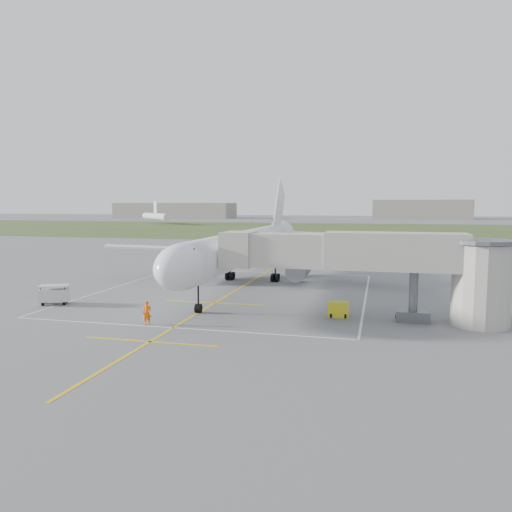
% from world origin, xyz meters
% --- Properties ---
extents(ground, '(700.00, 700.00, 0.00)m').
position_xyz_m(ground, '(0.00, 0.00, 0.00)').
color(ground, '#5D5D60').
rests_on(ground, ground).
extents(grass_strip, '(700.00, 120.00, 0.02)m').
position_xyz_m(grass_strip, '(0.00, 130.00, 0.01)').
color(grass_strip, '#38481F').
rests_on(grass_strip, ground).
extents(apron_markings, '(28.20, 60.00, 0.01)m').
position_xyz_m(apron_markings, '(0.00, -5.82, 0.01)').
color(apron_markings, yellow).
rests_on(apron_markings, ground).
extents(airliner, '(38.93, 46.75, 13.52)m').
position_xyz_m(airliner, '(-0.00, 0.75, 4.39)').
color(airliner, white).
rests_on(airliner, ground).
extents(jet_bridge, '(23.40, 5.00, 7.20)m').
position_xyz_m(jet_bridge, '(15.72, -13.50, 4.74)').
color(jet_bridge, '#AEA99D').
rests_on(jet_bridge, ground).
extents(gpu_unit, '(1.83, 1.39, 1.28)m').
position_xyz_m(gpu_unit, '(11.98, -13.07, 0.63)').
color(gpu_unit, gold).
rests_on(gpu_unit, ground).
extents(baggage_cart, '(3.04, 2.49, 1.83)m').
position_xyz_m(baggage_cart, '(-14.58, -14.27, 0.94)').
color(baggage_cart, '#BEBEBE').
rests_on(baggage_cart, ground).
extents(ramp_worker_nose, '(0.78, 0.60, 1.90)m').
position_xyz_m(ramp_worker_nose, '(-2.41, -19.52, 0.95)').
color(ramp_worker_nose, '#FF5A08').
rests_on(ramp_worker_nose, ground).
extents(ramp_worker_wing, '(1.13, 1.01, 1.91)m').
position_xyz_m(ramp_worker_wing, '(-7.16, -0.49, 0.96)').
color(ramp_worker_wing, orange).
rests_on(ramp_worker_wing, ground).
extents(distant_hangars, '(345.00, 49.00, 12.00)m').
position_xyz_m(distant_hangars, '(-16.15, 265.19, 5.17)').
color(distant_hangars, gray).
rests_on(distant_hangars, ground).
extents(distant_aircraft, '(214.14, 58.40, 8.85)m').
position_xyz_m(distant_aircraft, '(7.42, 177.81, 3.59)').
color(distant_aircraft, white).
rests_on(distant_aircraft, ground).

